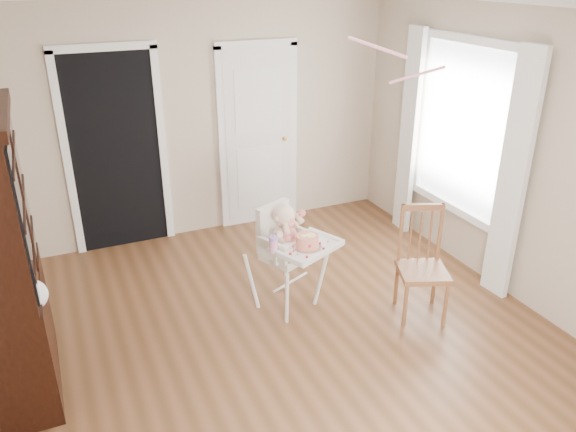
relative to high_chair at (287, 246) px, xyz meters
name	(u,v)px	position (x,y,z in m)	size (l,w,h in m)	color
floor	(291,349)	(-0.23, -0.59, -0.62)	(5.00, 5.00, 0.00)	brown
wall_back	(197,117)	(-0.23, 1.91, 0.73)	(4.50, 4.50, 0.00)	#C2B097
wall_right	(527,156)	(2.02, -0.59, 0.73)	(5.00, 5.00, 0.00)	#C2B097
crown_molding	(292,6)	(-0.23, -0.59, 2.02)	(4.50, 5.00, 0.12)	white
doorway	(116,149)	(-1.13, 1.89, 0.49)	(1.06, 0.05, 2.22)	black
closet_door	(258,139)	(0.47, 1.88, 0.41)	(0.96, 0.09, 2.13)	white
window_right	(459,140)	(1.95, 0.21, 0.67)	(0.13, 1.84, 2.30)	white
high_chair	(287,246)	(0.00, 0.00, 0.00)	(0.80, 0.87, 1.00)	white
baby	(285,230)	(-0.01, 0.02, 0.15)	(0.34, 0.25, 0.46)	beige
cake	(307,241)	(0.09, -0.22, 0.13)	(0.25, 0.25, 0.12)	silver
sippy_cup	(273,244)	(-0.20, -0.18, 0.15)	(0.07, 0.07, 0.18)	pink
dining_chair	(422,267)	(1.04, -0.57, -0.15)	(0.53, 0.53, 1.00)	brown
streamer	(378,47)	(0.73, -0.11, 1.66)	(0.03, 0.50, 0.02)	pink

